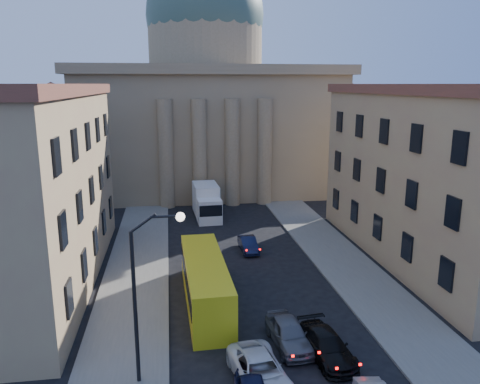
% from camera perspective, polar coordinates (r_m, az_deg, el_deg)
% --- Properties ---
extents(sidewalk_left, '(5.00, 60.00, 0.15)m').
position_cam_1_polar(sidewalk_left, '(34.65, -12.93, -12.26)').
color(sidewalk_left, '#615F58').
rests_on(sidewalk_left, ground).
extents(sidewalk_right, '(5.00, 60.00, 0.15)m').
position_cam_1_polar(sidewalk_right, '(37.30, 14.58, -10.48)').
color(sidewalk_right, '#615F58').
rests_on(sidewalk_right, ground).
extents(church, '(68.02, 28.76, 36.60)m').
position_cam_1_polar(church, '(69.04, -4.07, 10.66)').
color(church, '#7F6B4E').
rests_on(church, ground).
extents(building_left, '(11.60, 26.60, 14.70)m').
position_cam_1_polar(building_left, '(37.78, -26.03, 0.61)').
color(building_left, tan).
rests_on(building_left, ground).
extents(building_right, '(11.60, 26.60, 14.70)m').
position_cam_1_polar(building_right, '(42.53, 23.62, 2.10)').
color(building_right, tan).
rests_on(building_right, ground).
extents(street_lamp, '(2.62, 0.44, 8.83)m').
position_cam_1_polar(street_lamp, '(23.31, -11.48, -11.03)').
color(street_lamp, black).
rests_on(street_lamp, ground).
extents(car_left_mid, '(2.98, 5.43, 1.44)m').
position_cam_1_polar(car_left_mid, '(24.94, 2.43, -21.02)').
color(car_left_mid, silver).
rests_on(car_left_mid, ground).
extents(car_right_mid, '(2.49, 5.02, 1.40)m').
position_cam_1_polar(car_right_mid, '(27.37, 10.56, -17.94)').
color(car_right_mid, black).
rests_on(car_right_mid, ground).
extents(car_right_far, '(2.20, 4.73, 1.57)m').
position_cam_1_polar(car_right_far, '(28.06, 5.96, -16.74)').
color(car_right_far, '#54555A').
rests_on(car_right_far, ground).
extents(car_right_distant, '(1.45, 3.91, 1.28)m').
position_cam_1_polar(car_right_distant, '(42.26, 1.00, -6.38)').
color(car_right_distant, black).
rests_on(car_right_distant, ground).
extents(city_bus, '(2.87, 11.35, 3.18)m').
position_cam_1_polar(city_bus, '(32.20, -4.26, -10.76)').
color(city_bus, gold).
rests_on(city_bus, ground).
extents(box_truck, '(2.89, 6.72, 3.63)m').
position_cam_1_polar(box_truck, '(52.54, -4.07, -1.29)').
color(box_truck, silver).
rests_on(box_truck, ground).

